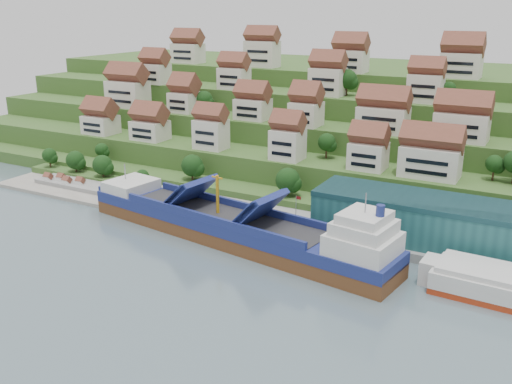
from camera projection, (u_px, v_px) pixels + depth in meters
The scene contains 10 objects.
ground at pixel (210, 236), 137.90m from camera, with size 300.00×300.00×0.00m, color slate.
quay at pixel (311, 226), 140.93m from camera, with size 180.00×14.00×2.20m, color gray.
pebble_beach at pixel (73, 187), 174.27m from camera, with size 45.00×20.00×1.00m, color gray.
hillside at pixel (356, 121), 221.01m from camera, with size 260.00×128.00×31.00m.
hillside_village at pixel (317, 102), 180.16m from camera, with size 155.95×61.96×29.67m.
hillside_trees at pixel (257, 136), 172.78m from camera, with size 141.92×62.52×30.48m.
warehouse at pixel (449, 223), 126.09m from camera, with size 60.00×15.00×10.00m, color #235D5F.
flagpole at pixel (296, 209), 135.84m from camera, with size 1.28×0.16×8.00m.
beach_huts at pixel (64, 182), 173.65m from camera, with size 14.40×3.70×2.20m.
cargo_ship at pixel (239, 229), 132.84m from camera, with size 83.66×24.80×18.40m.
Camera 1 is at (71.14, -106.86, 52.64)m, focal length 40.00 mm.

